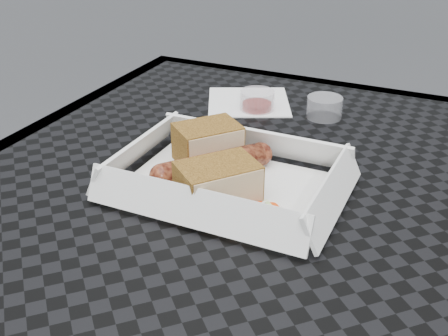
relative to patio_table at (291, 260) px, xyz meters
name	(u,v)px	position (x,y,z in m)	size (l,w,h in m)	color
patio_table	(291,260)	(0.00, 0.00, 0.00)	(0.80, 0.80, 0.74)	black
food_tray	(228,186)	(-0.08, 0.00, 0.08)	(0.22, 0.15, 0.00)	white
bratwurst	(213,165)	(-0.10, 0.01, 0.09)	(0.11, 0.12, 0.03)	brown
bread_near	(208,143)	(-0.12, 0.04, 0.10)	(0.07, 0.05, 0.05)	brown
bread_far	(218,182)	(-0.07, -0.03, 0.10)	(0.08, 0.05, 0.04)	brown
veg_garnish	(261,213)	(-0.02, -0.04, 0.08)	(0.03, 0.03, 0.00)	#DE3D09
napkin	(249,102)	(-0.16, 0.25, 0.08)	(0.12, 0.12, 0.00)	white
condiment_cup_sauce	(257,101)	(-0.13, 0.22, 0.09)	(0.05, 0.05, 0.03)	maroon
condiment_cup_empty	(324,107)	(-0.04, 0.24, 0.09)	(0.05, 0.05, 0.03)	silver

